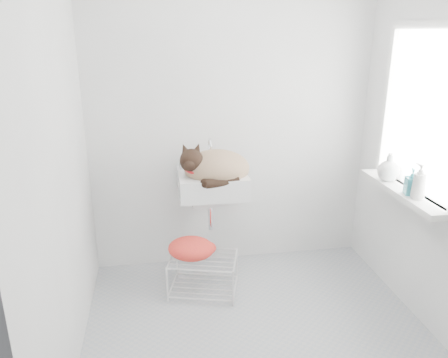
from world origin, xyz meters
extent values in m
cube|color=#A5A6A8|center=(0.00, 0.00, 0.00)|extent=(2.20, 2.00, 0.02)
cube|color=white|center=(0.00, 1.00, 1.25)|extent=(2.20, 0.02, 2.50)
cube|color=white|center=(1.10, 0.00, 1.25)|extent=(0.02, 2.00, 2.50)
cube|color=white|center=(-1.10, 0.00, 1.25)|extent=(0.02, 2.00, 2.50)
cube|color=white|center=(1.09, 0.20, 1.35)|extent=(0.01, 0.80, 1.00)
cube|color=white|center=(1.07, 0.20, 1.35)|extent=(0.04, 0.90, 1.10)
cube|color=white|center=(1.01, 0.20, 0.83)|extent=(0.16, 0.88, 0.04)
cube|color=white|center=(-0.19, 0.74, 0.85)|extent=(0.50, 0.43, 0.20)
ellipsoid|color=tan|center=(-0.16, 0.73, 0.88)|extent=(0.50, 0.44, 0.24)
sphere|color=black|center=(-0.34, 0.65, 0.99)|extent=(0.19, 0.19, 0.17)
torus|color=red|center=(-0.32, 0.65, 0.94)|extent=(0.16, 0.16, 0.07)
cube|color=silver|center=(-0.29, 0.51, 0.15)|extent=(0.54, 0.44, 0.28)
ellipsoid|color=#FA5923|center=(-0.37, 0.53, 0.31)|extent=(0.40, 0.33, 0.14)
imported|color=silver|center=(1.00, 0.02, 0.85)|extent=(0.09, 0.09, 0.19)
imported|color=teal|center=(1.00, 0.09, 0.85)|extent=(0.09, 0.09, 0.17)
imported|color=white|center=(1.00, 0.38, 0.85)|extent=(0.21, 0.21, 0.20)
camera|label=1|loc=(-0.59, -2.29, 1.84)|focal=35.07mm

